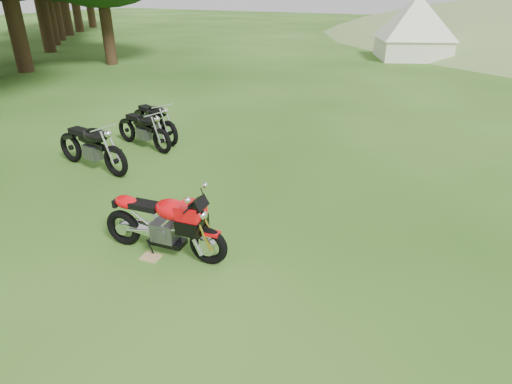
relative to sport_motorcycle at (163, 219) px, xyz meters
The scene contains 8 objects.
ground 1.42m from the sport_motorcycle, 58.49° to the left, with size 120.00×120.00×0.00m, color #22450E.
treeline 25.16m from the sport_motorcycle, 140.17° to the left, with size 28.00×32.00×14.00m, color black, non-canonical shape.
sport_motorcycle is the anchor object (origin of this frame).
plywood_board 0.60m from the sport_motorcycle, 119.12° to the right, with size 0.27×0.21×0.02m, color tan.
vintage_moto_a 3.86m from the sport_motorcycle, 152.08° to the left, with size 2.07×0.48×1.09m, color black, non-canonical shape.
vintage_moto_b 5.35m from the sport_motorcycle, 131.98° to the left, with size 1.97×0.46×1.04m, color black, non-canonical shape.
vintage_moto_c 4.78m from the sport_motorcycle, 135.18° to the left, with size 1.86×0.43×0.98m, color black, non-canonical shape.
tent_left 21.26m from the sport_motorcycle, 91.15° to the left, with size 3.42×3.42×2.97m, color white, non-canonical shape.
Camera 1 is at (2.99, -5.12, 3.53)m, focal length 30.00 mm.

